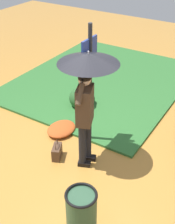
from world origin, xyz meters
TOP-DOWN VIEW (x-y plane):
  - ground_plane at (0.00, 0.00)m, footprint 18.00×18.00m
  - grass_verge at (2.82, 1.28)m, footprint 4.80×4.00m
  - person_with_umbrella at (-0.02, -0.03)m, footprint 0.96×0.96m
  - info_sign_post at (0.50, 0.23)m, footprint 0.44×0.07m
  - handbag at (-0.26, 0.45)m, footprint 0.33×0.25m
  - trash_bin at (-1.40, -0.81)m, footprint 0.42×0.42m
  - shrub_cluster at (1.45, 1.01)m, footprint 0.59×0.54m
  - leaf_pile_near_person at (0.41, 0.85)m, footprint 0.65×0.52m

SIDE VIEW (x-z plane):
  - ground_plane at x=0.00m, z-range 0.00..0.00m
  - grass_verge at x=2.82m, z-range 0.00..0.05m
  - leaf_pile_near_person at x=0.41m, z-range 0.00..0.14m
  - handbag at x=-0.26m, z-range -0.06..0.31m
  - shrub_cluster at x=1.45m, z-range -0.02..0.47m
  - trash_bin at x=-1.40m, z-range 0.00..0.84m
  - info_sign_post at x=0.50m, z-range 0.29..2.59m
  - person_with_umbrella at x=-0.02m, z-range 0.53..2.57m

